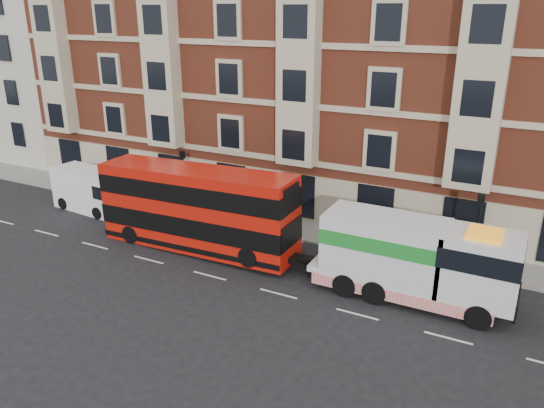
{
  "coord_description": "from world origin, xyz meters",
  "views": [
    {
      "loc": [
        14.09,
        -20.19,
        13.07
      ],
      "look_at": [
        1.58,
        4.0,
        2.92
      ],
      "focal_mm": 35.0,
      "sensor_mm": 36.0,
      "label": 1
    }
  ],
  "objects": [
    {
      "name": "box_van",
      "position": [
        -12.51,
        4.38,
        1.38
      ],
      "size": [
        5.56,
        2.66,
        2.81
      ],
      "rotation": [
        0.0,
        0.0,
        -0.08
      ],
      "color": "white",
      "rests_on": "ground"
    },
    {
      "name": "sidewalk",
      "position": [
        0.0,
        7.5,
        0.07
      ],
      "size": [
        90.0,
        3.0,
        0.15
      ],
      "primitive_type": "cube",
      "color": "slate",
      "rests_on": "ground"
    },
    {
      "name": "tow_truck",
      "position": [
        9.67,
        2.5,
        2.08
      ],
      "size": [
        9.4,
        2.78,
        3.92
      ],
      "color": "silver",
      "rests_on": "ground"
    },
    {
      "name": "double_decker_bus",
      "position": [
        -2.39,
        2.5,
        2.52
      ],
      "size": [
        11.74,
        2.7,
        4.75
      ],
      "color": "red",
      "rests_on": "ground"
    },
    {
      "name": "lamp_post_east",
      "position": [
        12.0,
        6.2,
        2.68
      ],
      "size": [
        0.35,
        0.15,
        4.35
      ],
      "color": "black",
      "rests_on": "sidewalk"
    },
    {
      "name": "cream_block",
      "position": [
        -30.0,
        14.0,
        8.34
      ],
      "size": [
        16.0,
        10.0,
        16.8
      ],
      "color": "beige",
      "rests_on": "ground"
    },
    {
      "name": "lamp_post_west",
      "position": [
        -6.0,
        6.2,
        2.68
      ],
      "size": [
        0.35,
        0.15,
        4.35
      ],
      "color": "black",
      "rests_on": "sidewalk"
    },
    {
      "name": "pedestrian",
      "position": [
        -11.18,
        7.57,
        0.96
      ],
      "size": [
        0.71,
        0.64,
        1.63
      ],
      "primitive_type": "imported",
      "rotation": [
        0.0,
        0.0,
        -0.54
      ],
      "color": "black",
      "rests_on": "sidewalk"
    },
    {
      "name": "ground",
      "position": [
        0.0,
        0.0,
        0.0
      ],
      "size": [
        120.0,
        120.0,
        0.0
      ],
      "primitive_type": "plane",
      "color": "black",
      "rests_on": "ground"
    },
    {
      "name": "victorian_terrace",
      "position": [
        0.5,
        15.0,
        10.07
      ],
      "size": [
        45.0,
        12.0,
        20.4
      ],
      "color": "brown",
      "rests_on": "ground"
    }
  ]
}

